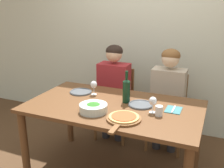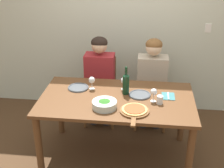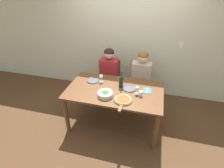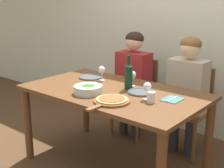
{
  "view_description": "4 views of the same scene",
  "coord_description": "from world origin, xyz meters",
  "px_view_note": "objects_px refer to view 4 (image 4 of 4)",
  "views": [
    {
      "loc": [
        0.9,
        -2.16,
        1.74
      ],
      "look_at": [
        -0.08,
        0.16,
        0.93
      ],
      "focal_mm": 42.0,
      "sensor_mm": 36.0,
      "label": 1
    },
    {
      "loc": [
        0.3,
        -2.97,
        2.36
      ],
      "look_at": [
        -0.07,
        0.12,
        0.88
      ],
      "focal_mm": 50.0,
      "sensor_mm": 36.0,
      "label": 2
    },
    {
      "loc": [
        0.59,
        -2.46,
        2.48
      ],
      "look_at": [
        -0.04,
        -0.03,
        0.9
      ],
      "focal_mm": 28.0,
      "sensor_mm": 36.0,
      "label": 3
    },
    {
      "loc": [
        1.74,
        -2.12,
        1.61
      ],
      "look_at": [
        0.0,
        -0.02,
        0.84
      ],
      "focal_mm": 50.0,
      "sensor_mm": 36.0,
      "label": 4
    }
  ],
  "objects_px": {
    "pizza_on_board": "(111,101)",
    "fork_on_napkin": "(172,99)",
    "person_woman": "(133,74)",
    "chair_right": "(190,105)",
    "wine_bottle": "(129,76)",
    "wine_glass_centre": "(132,76)",
    "broccoli_bowl": "(88,89)",
    "wine_glass_right": "(147,88)",
    "chair_left": "(138,93)",
    "dinner_plate_left": "(90,77)",
    "water_tumbler": "(151,97)",
    "wine_glass_left": "(102,71)",
    "dinner_plate_right": "(141,92)",
    "person_man": "(187,85)"
  },
  "relations": [
    {
      "from": "pizza_on_board",
      "to": "fork_on_napkin",
      "type": "bearing_deg",
      "value": 47.06
    },
    {
      "from": "person_woman",
      "to": "pizza_on_board",
      "type": "height_order",
      "value": "person_woman"
    },
    {
      "from": "chair_right",
      "to": "fork_on_napkin",
      "type": "bearing_deg",
      "value": -76.63
    },
    {
      "from": "wine_bottle",
      "to": "wine_glass_centre",
      "type": "distance_m",
      "value": 0.11
    },
    {
      "from": "broccoli_bowl",
      "to": "wine_glass_right",
      "type": "distance_m",
      "value": 0.53
    },
    {
      "from": "broccoli_bowl",
      "to": "chair_left",
      "type": "bearing_deg",
      "value": 100.6
    },
    {
      "from": "dinner_plate_left",
      "to": "water_tumbler",
      "type": "relative_size",
      "value": 2.67
    },
    {
      "from": "chair_left",
      "to": "wine_glass_left",
      "type": "bearing_deg",
      "value": -90.46
    },
    {
      "from": "wine_glass_right",
      "to": "wine_bottle",
      "type": "bearing_deg",
      "value": 153.86
    },
    {
      "from": "wine_glass_right",
      "to": "wine_glass_centre",
      "type": "bearing_deg",
      "value": 143.15
    },
    {
      "from": "wine_glass_left",
      "to": "wine_glass_right",
      "type": "height_order",
      "value": "same"
    },
    {
      "from": "dinner_plate_left",
      "to": "fork_on_napkin",
      "type": "bearing_deg",
      "value": -4.82
    },
    {
      "from": "wine_glass_right",
      "to": "water_tumbler",
      "type": "bearing_deg",
      "value": -30.16
    },
    {
      "from": "person_woman",
      "to": "water_tumbler",
      "type": "relative_size",
      "value": 13.65
    },
    {
      "from": "broccoli_bowl",
      "to": "pizza_on_board",
      "type": "relative_size",
      "value": 0.58
    },
    {
      "from": "wine_bottle",
      "to": "wine_glass_left",
      "type": "bearing_deg",
      "value": 169.74
    },
    {
      "from": "chair_left",
      "to": "dinner_plate_left",
      "type": "distance_m",
      "value": 0.72
    },
    {
      "from": "chair_left",
      "to": "water_tumbler",
      "type": "relative_size",
      "value": 9.96
    },
    {
      "from": "dinner_plate_left",
      "to": "dinner_plate_right",
      "type": "bearing_deg",
      "value": -7.82
    },
    {
      "from": "wine_glass_centre",
      "to": "wine_glass_left",
      "type": "bearing_deg",
      "value": -175.31
    },
    {
      "from": "chair_right",
      "to": "wine_glass_right",
      "type": "xyz_separation_m",
      "value": [
        0.01,
        -0.86,
        0.39
      ]
    },
    {
      "from": "dinner_plate_left",
      "to": "wine_glass_centre",
      "type": "height_order",
      "value": "wine_glass_centre"
    },
    {
      "from": "wine_glass_left",
      "to": "water_tumbler",
      "type": "xyz_separation_m",
      "value": [
        0.76,
        -0.26,
        -0.06
      ]
    },
    {
      "from": "person_woman",
      "to": "water_tumbler",
      "type": "distance_m",
      "value": 1.1
    },
    {
      "from": "wine_glass_centre",
      "to": "fork_on_napkin",
      "type": "relative_size",
      "value": 0.84
    },
    {
      "from": "dinner_plate_right",
      "to": "pizza_on_board",
      "type": "xyz_separation_m",
      "value": [
        -0.04,
        -0.36,
        0.01
      ]
    },
    {
      "from": "wine_glass_right",
      "to": "chair_right",
      "type": "bearing_deg",
      "value": 90.54
    },
    {
      "from": "chair_right",
      "to": "wine_glass_left",
      "type": "distance_m",
      "value": 1.02
    },
    {
      "from": "fork_on_napkin",
      "to": "person_man",
      "type": "bearing_deg",
      "value": 105.63
    },
    {
      "from": "dinner_plate_right",
      "to": "wine_glass_right",
      "type": "distance_m",
      "value": 0.21
    },
    {
      "from": "chair_right",
      "to": "pizza_on_board",
      "type": "xyz_separation_m",
      "value": [
        -0.18,
        -1.1,
        0.3
      ]
    },
    {
      "from": "chair_right",
      "to": "wine_glass_centre",
      "type": "height_order",
      "value": "wine_glass_centre"
    },
    {
      "from": "chair_right",
      "to": "person_woman",
      "type": "xyz_separation_m",
      "value": [
        -0.68,
        -0.11,
        0.25
      ]
    },
    {
      "from": "wine_bottle",
      "to": "wine_glass_left",
      "type": "xyz_separation_m",
      "value": [
        -0.39,
        0.07,
        -0.02
      ]
    },
    {
      "from": "broccoli_bowl",
      "to": "dinner_plate_right",
      "type": "relative_size",
      "value": 1.06
    },
    {
      "from": "pizza_on_board",
      "to": "wine_glass_right",
      "type": "xyz_separation_m",
      "value": [
        0.19,
        0.24,
        0.09
      ]
    },
    {
      "from": "chair_right",
      "to": "fork_on_napkin",
      "type": "xyz_separation_m",
      "value": [
        0.17,
        -0.72,
        0.29
      ]
    },
    {
      "from": "dinner_plate_right",
      "to": "pizza_on_board",
      "type": "relative_size",
      "value": 0.55
    },
    {
      "from": "person_man",
      "to": "pizza_on_board",
      "type": "distance_m",
      "value": 1.01
    },
    {
      "from": "pizza_on_board",
      "to": "wine_glass_right",
      "type": "relative_size",
      "value": 2.9
    },
    {
      "from": "water_tumbler",
      "to": "fork_on_napkin",
      "type": "distance_m",
      "value": 0.2
    },
    {
      "from": "dinner_plate_left",
      "to": "chair_left",
      "type": "bearing_deg",
      "value": 75.39
    },
    {
      "from": "chair_left",
      "to": "wine_glass_centre",
      "type": "xyz_separation_m",
      "value": [
        0.36,
        -0.61,
        0.39
      ]
    },
    {
      "from": "person_man",
      "to": "water_tumbler",
      "type": "xyz_separation_m",
      "value": [
        0.08,
        -0.79,
        0.08
      ]
    },
    {
      "from": "dinner_plate_left",
      "to": "dinner_plate_right",
      "type": "height_order",
      "value": "same"
    },
    {
      "from": "chair_left",
      "to": "wine_glass_right",
      "type": "distance_m",
      "value": 1.17
    },
    {
      "from": "chair_right",
      "to": "wine_glass_centre",
      "type": "distance_m",
      "value": 0.79
    },
    {
      "from": "wine_glass_left",
      "to": "wine_glass_centre",
      "type": "distance_m",
      "value": 0.36
    },
    {
      "from": "pizza_on_board",
      "to": "person_woman",
      "type": "bearing_deg",
      "value": 117.02
    },
    {
      "from": "wine_glass_right",
      "to": "wine_glass_centre",
      "type": "height_order",
      "value": "same"
    }
  ]
}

